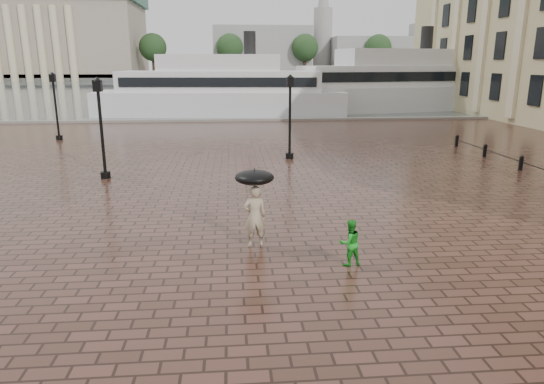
{
  "coord_description": "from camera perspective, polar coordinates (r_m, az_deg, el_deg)",
  "views": [
    {
      "loc": [
        -0.21,
        -12.27,
        5.14
      ],
      "look_at": [
        0.98,
        1.64,
        1.4
      ],
      "focal_mm": 32.0,
      "sensor_mm": 36.0,
      "label": 1
    }
  ],
  "objects": [
    {
      "name": "far_shore",
      "position": [
        172.32,
        -4.92,
        13.55
      ],
      "size": [
        300.0,
        60.0,
        2.0
      ],
      "primitive_type": "cube",
      "color": "#4C4C47",
      "rests_on": "ground"
    },
    {
      "name": "street_lamps",
      "position": [
        28.15,
        -14.81,
        8.76
      ],
      "size": [
        15.44,
        12.44,
        4.4
      ],
      "color": "black",
      "rests_on": "ground"
    },
    {
      "name": "adult_pedestrian",
      "position": [
        13.8,
        -2.04,
        -2.88
      ],
      "size": [
        0.7,
        0.49,
        1.81
      ],
      "primitive_type": "imported",
      "rotation": [
        0.0,
        0.0,
        3.23
      ],
      "color": "tan",
      "rests_on": "ground"
    },
    {
      "name": "harbour_water",
      "position": [
        104.39,
        -4.84,
        12.11
      ],
      "size": [
        240.0,
        240.0,
        0.0
      ],
      "primitive_type": "plane",
      "color": "#495659",
      "rests_on": "ground"
    },
    {
      "name": "umbrella",
      "position": [
        13.5,
        -2.08,
        1.72
      ],
      "size": [
        1.1,
        1.1,
        1.17
      ],
      "color": "black",
      "rests_on": "ground"
    },
    {
      "name": "ferry_near",
      "position": [
        49.65,
        -6.04,
        11.77
      ],
      "size": [
        25.04,
        8.07,
        8.07
      ],
      "rotation": [
        0.0,
        0.0,
        -0.09
      ],
      "color": "silver",
      "rests_on": "ground"
    },
    {
      "name": "far_trees",
      "position": [
        150.33,
        -4.98,
        16.56
      ],
      "size": [
        188.0,
        8.0,
        13.5
      ],
      "color": "#2D2119",
      "rests_on": "ground"
    },
    {
      "name": "quay_edge",
      "position": [
        44.56,
        -4.61,
        8.31
      ],
      "size": [
        80.0,
        0.6,
        0.3
      ],
      "primitive_type": "cube",
      "color": "slate",
      "rests_on": "ground"
    },
    {
      "name": "museum",
      "position": [
        166.4,
        -25.2,
        16.65
      ],
      "size": [
        57.0,
        32.5,
        26.0
      ],
      "color": "gray",
      "rests_on": "ground"
    },
    {
      "name": "child_pedestrian",
      "position": [
        12.8,
        9.13,
        -5.89
      ],
      "size": [
        0.7,
        0.61,
        1.24
      ],
      "primitive_type": "imported",
      "rotation": [
        0.0,
        0.0,
        3.41
      ],
      "color": "#1B9622",
      "rests_on": "ground"
    },
    {
      "name": "ground",
      "position": [
        13.3,
        -3.63,
        -7.76
      ],
      "size": [
        300.0,
        300.0,
        0.0
      ],
      "primitive_type": "plane",
      "color": "#3A231A",
      "rests_on": "ground"
    },
    {
      "name": "distant_skyline",
      "position": [
        169.37,
        12.22,
        16.12
      ],
      "size": [
        102.5,
        22.0,
        33.0
      ],
      "color": "gray",
      "rests_on": "ground"
    },
    {
      "name": "ferry_far",
      "position": [
        56.56,
        14.55,
        12.04
      ],
      "size": [
        28.09,
        12.04,
        8.96
      ],
      "rotation": [
        0.0,
        0.0,
        0.21
      ],
      "color": "silver",
      "rests_on": "ground"
    }
  ]
}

